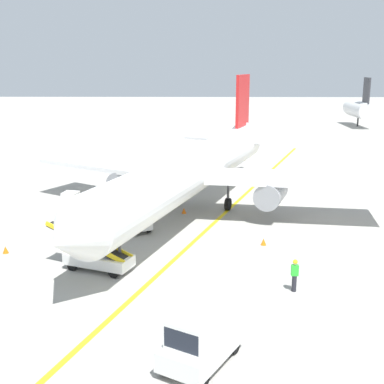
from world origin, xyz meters
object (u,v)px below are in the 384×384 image
Objects in this scene: safety_cone_wingtip_right at (184,211)px; safety_cone_nose_left at (113,206)px; safety_cone_nose_right at (6,250)px; pushback_tug at (198,342)px; ground_crew_marshaller at (295,274)px; baggage_tug_near_wing at (70,209)px; safety_cone_tail_area at (263,242)px; belt_loader_aft_hold at (132,217)px; airliner at (195,169)px; belt_loader_forward_hold at (97,256)px.

safety_cone_nose_left is at bearing 168.61° from safety_cone_wingtip_right.
pushback_tug is at bearing -44.72° from safety_cone_nose_right.
ground_crew_marshaller reaches higher than safety_cone_wingtip_right.
baggage_tug_near_wing is 5.91× the size of safety_cone_tail_area.
belt_loader_aft_hold is at bearing 35.81° from safety_cone_nose_right.
baggage_tug_near_wing is at bearing 140.97° from ground_crew_marshaller.
airliner is 12.75m from belt_loader_forward_hold.
safety_cone_nose_left is (-6.81, 21.29, -0.77)m from pushback_tug.
safety_cone_tail_area is (8.74, -3.41, -0.56)m from belt_loader_aft_hold.
safety_cone_nose_right is (-7.03, -5.07, -0.56)m from belt_loader_aft_hold.
belt_loader_forward_hold is 6.52m from safety_cone_nose_right.
pushback_tug is 13.88m from safety_cone_tail_area.
safety_cone_wingtip_right is at bearing -159.08° from airliner.
belt_loader_forward_hold is at bearing -112.27° from safety_cone_wingtip_right.
baggage_tug_near_wing reaches higher than ground_crew_marshaller.
ground_crew_marshaller is 14.85m from safety_cone_wingtip_right.
airliner is 77.79× the size of safety_cone_nose_left.
safety_cone_tail_area is at bearing 6.03° from safety_cone_nose_right.
belt_loader_forward_hold is (3.74, -8.88, -0.15)m from baggage_tug_near_wing.
safety_cone_nose_left is (-2.15, 4.63, -0.56)m from belt_loader_aft_hold.
belt_loader_aft_hold is at bearing -16.74° from baggage_tug_near_wing.
safety_cone_nose_left and safety_cone_nose_right have the same top height.
airliner is 77.79× the size of safety_cone_nose_right.
ground_crew_marshaller is 17.25m from safety_cone_nose_right.
safety_cone_wingtip_right is (4.49, 10.95, -0.56)m from belt_loader_forward_hold.
ground_crew_marshaller is at bearing -14.11° from belt_loader_forward_hold.
safety_cone_tail_area is at bearing -21.30° from belt_loader_aft_hold.
ground_crew_marshaller is (10.45, -2.63, 0.13)m from belt_loader_forward_hold.
baggage_tug_near_wing reaches higher than safety_cone_nose_left.
pushback_tug is 2.39× the size of ground_crew_marshaller.
pushback_tug reaches higher than safety_cone_nose_left.
airliner is 13.16× the size of baggage_tug_near_wing.
safety_cone_nose_left is 1.00× the size of safety_cone_wingtip_right.
baggage_tug_near_wing is (-9.07, -2.40, -2.49)m from airliner.
belt_loader_forward_hold is (-5.33, -11.28, -2.64)m from airliner.
pushback_tug is at bearing -58.43° from belt_loader_forward_hold.
baggage_tug_near_wing reaches higher than safety_cone_wingtip_right.
airliner is 6.69× the size of belt_loader_forward_hold.
pushback_tug is at bearing -86.68° from safety_cone_wingtip_right.
safety_cone_nose_left is 13.53m from safety_cone_tail_area.
baggage_tug_near_wing is 8.51m from safety_cone_wingtip_right.
belt_loader_aft_hold is 8.69m from safety_cone_nose_right.
airliner is 20.62m from pushback_tug.
safety_cone_nose_right is 1.00× the size of safety_cone_wingtip_right.
pushback_tug is 9.25× the size of safety_cone_wingtip_right.
pushback_tug reaches higher than safety_cone_wingtip_right.
safety_cone_wingtip_right is (5.64, -1.14, 0.00)m from safety_cone_nose_left.
belt_loader_aft_hold reaches higher than safety_cone_nose_left.
ground_crew_marshaller reaches higher than safety_cone_nose_left.
safety_cone_nose_left is at bearing 63.28° from safety_cone_nose_right.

